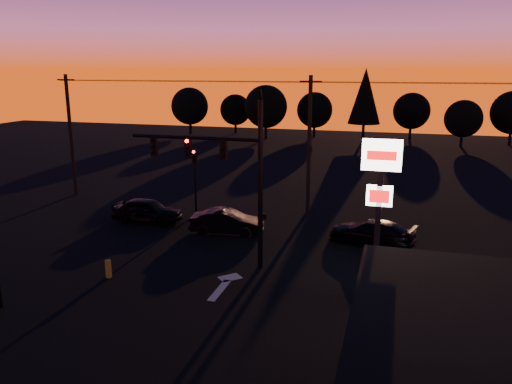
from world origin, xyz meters
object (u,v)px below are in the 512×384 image
traffic_signal_mast (228,166)px  car_mid (227,222)px  bollard (108,269)px  car_right (371,232)px  suv_parked (474,360)px  car_left (147,210)px  secondary_signal (195,172)px  pylon_sign (380,188)px

traffic_signal_mast → car_mid: size_ratio=2.01×
bollard → car_right: (11.40, 7.91, 0.27)m
car_mid → suv_parked: car_mid is taller
traffic_signal_mast → car_mid: (-1.67, 4.44, -4.23)m
traffic_signal_mast → car_left: bearing=144.6°
car_right → suv_parked: 12.30m
bollard → car_right: car_right is taller
secondary_signal → suv_parked: 21.09m
traffic_signal_mast → car_left: 9.78m
pylon_sign → car_mid: bearing=141.6°
secondary_signal → car_left: (-2.30, -2.37, -2.11)m
secondary_signal → bollard: 10.87m
pylon_sign → car_right: bearing=94.1°
pylon_sign → suv_parked: (3.27, -4.40, -4.23)m
car_right → pylon_sign: bearing=20.8°
traffic_signal_mast → pylon_sign: traffic_signal_mast is taller
pylon_sign → car_mid: size_ratio=1.60×
secondary_signal → bollard: size_ratio=5.20×
secondary_signal → car_right: 11.99m
secondary_signal → car_right: size_ratio=0.91×
secondary_signal → pylon_sign: pylon_sign is taller
traffic_signal_mast → secondary_signal: traffic_signal_mast is taller
traffic_signal_mast → suv_parked: bearing=-33.6°
car_left → car_right: car_left is taller
traffic_signal_mast → car_right: (6.58, 4.82, -4.25)m
car_right → car_mid: bearing=-70.6°
car_left → car_mid: car_left is taller
car_right → suv_parked: size_ratio=0.97×
secondary_signal → traffic_signal_mast: bearing=-56.8°
car_left → car_right: (13.78, -0.31, -0.06)m
car_left → suv_parked: (17.57, -12.01, -0.07)m
traffic_signal_mast → car_mid: bearing=110.6°
traffic_signal_mast → pylon_sign: (7.10, -2.49, -0.02)m
bollard → car_left: 8.57m
secondary_signal → car_right: secondary_signal is taller
bollard → car_mid: bearing=67.3°
secondary_signal → car_mid: bearing=-43.3°
secondary_signal → car_mid: size_ratio=1.02×
secondary_signal → suv_parked: (15.27, -14.38, -2.18)m
traffic_signal_mast → pylon_sign: bearing=-19.4°
car_left → suv_parked: car_left is taller
car_mid → suv_parked: (12.03, -11.33, -0.02)m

